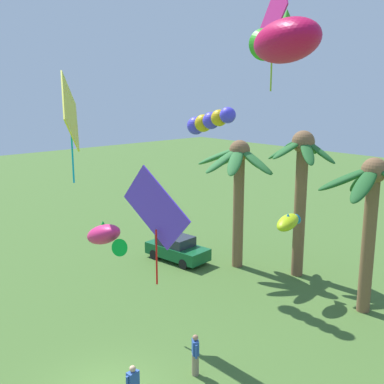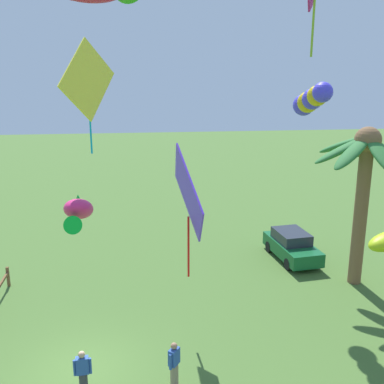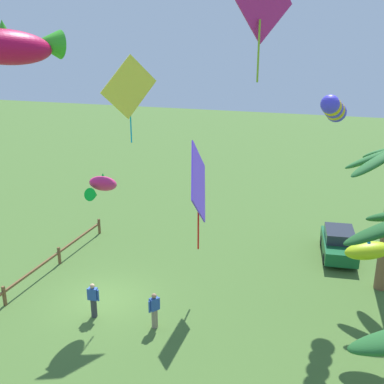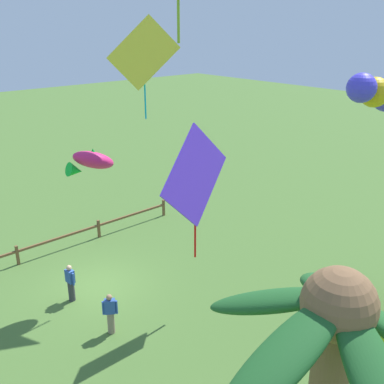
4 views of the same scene
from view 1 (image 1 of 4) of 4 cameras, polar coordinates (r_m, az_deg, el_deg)
name	(u,v)px [view 1 (image 1 of 4)]	position (r m, az deg, el deg)	size (l,w,h in m)	color
palm_tree_1	(302,174)	(26.16, 12.93, 2.13)	(3.85, 3.91, 8.02)	brown
palm_tree_2	(239,174)	(26.96, 5.58, 2.17)	(4.59, 4.51, 7.37)	brown
palm_tree_3	(372,201)	(22.70, 20.63, -0.99)	(4.58, 4.63, 7.24)	brown
parked_car_0	(177,248)	(28.94, -1.81, -6.74)	(4.07, 2.15, 1.51)	#145B2D
spectator_0	(195,354)	(18.24, 0.40, -18.78)	(0.47, 0.41, 1.59)	gray
kite_fish_0	(105,236)	(15.64, -10.31, -5.18)	(2.07, 0.96, 1.20)	#E1256A
kite_tube_1	(209,121)	(24.11, 2.04, 8.41)	(3.34, 1.07, 1.51)	#453CE4
kite_fish_2	(289,222)	(23.99, 11.43, -3.52)	(1.31, 2.13, 0.92)	#B0D017
kite_diamond_3	(273,18)	(18.60, 9.63, 19.72)	(2.52, 1.63, 4.10)	#BB1D71
kite_fish_4	(283,41)	(11.13, 10.82, 17.28)	(2.91, 2.40, 1.20)	#C60C40
kite_diamond_5	(70,113)	(17.19, -14.30, 9.13)	(2.31, 1.68, 3.89)	yellow
kite_diamond_6	(156,210)	(19.29, -4.34, -2.18)	(3.60, 0.81, 5.03)	#5F34EA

